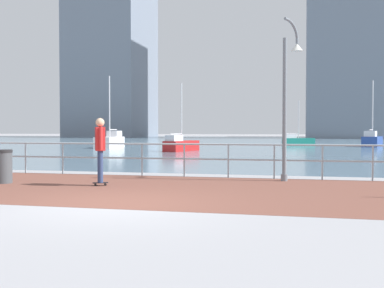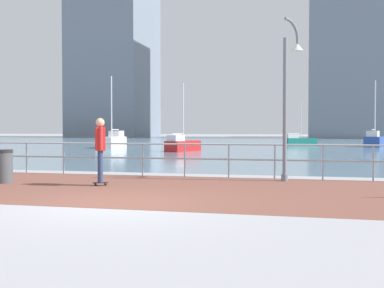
{
  "view_description": "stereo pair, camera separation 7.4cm",
  "coord_description": "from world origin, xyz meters",
  "px_view_note": "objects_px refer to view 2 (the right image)",
  "views": [
    {
      "loc": [
        3.59,
        -8.7,
        1.47
      ],
      "look_at": [
        0.78,
        3.39,
        1.1
      ],
      "focal_mm": 44.04,
      "sensor_mm": 36.0,
      "label": 1
    },
    {
      "loc": [
        3.66,
        -8.68,
        1.47
      ],
      "look_at": [
        0.78,
        3.39,
        1.1
      ],
      "focal_mm": 44.04,
      "sensor_mm": 36.0,
      "label": 2
    }
  ],
  "objects_px": {
    "sailboat_teal": "(112,141)",
    "sailboat_white": "(182,145)",
    "lamppost": "(289,91)",
    "sailboat_blue": "(300,141)",
    "trash_bin": "(4,166)",
    "sailboat_gray": "(374,140)",
    "skateboarder": "(100,145)"
  },
  "relations": [
    {
      "from": "sailboat_gray",
      "to": "sailboat_blue",
      "type": "relative_size",
      "value": 1.33
    },
    {
      "from": "sailboat_blue",
      "to": "trash_bin",
      "type": "bearing_deg",
      "value": -101.94
    },
    {
      "from": "trash_bin",
      "to": "sailboat_teal",
      "type": "relative_size",
      "value": 0.16
    },
    {
      "from": "trash_bin",
      "to": "sailboat_white",
      "type": "distance_m",
      "value": 20.04
    },
    {
      "from": "trash_bin",
      "to": "sailboat_blue",
      "type": "bearing_deg",
      "value": 78.06
    },
    {
      "from": "lamppost",
      "to": "sailboat_white",
      "type": "bearing_deg",
      "value": 113.83
    },
    {
      "from": "sailboat_teal",
      "to": "sailboat_gray",
      "type": "distance_m",
      "value": 22.82
    },
    {
      "from": "sailboat_white",
      "to": "lamppost",
      "type": "bearing_deg",
      "value": -66.17
    },
    {
      "from": "skateboarder",
      "to": "trash_bin",
      "type": "bearing_deg",
      "value": -178.98
    },
    {
      "from": "lamppost",
      "to": "sailboat_teal",
      "type": "xyz_separation_m",
      "value": [
        -14.99,
        22.33,
        -2.03
      ]
    },
    {
      "from": "skateboarder",
      "to": "sailboat_teal",
      "type": "distance_m",
      "value": 26.76
    },
    {
      "from": "lamppost",
      "to": "sailboat_blue",
      "type": "relative_size",
      "value": 1.07
    },
    {
      "from": "sailboat_teal",
      "to": "sailboat_white",
      "type": "height_order",
      "value": "sailboat_teal"
    },
    {
      "from": "trash_bin",
      "to": "sailboat_blue",
      "type": "height_order",
      "value": "sailboat_blue"
    },
    {
      "from": "sailboat_gray",
      "to": "skateboarder",
      "type": "bearing_deg",
      "value": -109.06
    },
    {
      "from": "trash_bin",
      "to": "sailboat_gray",
      "type": "height_order",
      "value": "sailboat_gray"
    },
    {
      "from": "lamppost",
      "to": "skateboarder",
      "type": "bearing_deg",
      "value": -153.29
    },
    {
      "from": "skateboarder",
      "to": "sailboat_teal",
      "type": "xyz_separation_m",
      "value": [
        -10.2,
        24.74,
        -0.51
      ]
    },
    {
      "from": "sailboat_teal",
      "to": "sailboat_blue",
      "type": "xyz_separation_m",
      "value": [
        14.98,
        11.25,
        -0.14
      ]
    },
    {
      "from": "trash_bin",
      "to": "sailboat_white",
      "type": "height_order",
      "value": "sailboat_white"
    },
    {
      "from": "sailboat_gray",
      "to": "sailboat_blue",
      "type": "distance_m",
      "value": 7.32
    },
    {
      "from": "sailboat_teal",
      "to": "sailboat_blue",
      "type": "distance_m",
      "value": 18.74
    },
    {
      "from": "trash_bin",
      "to": "sailboat_teal",
      "type": "height_order",
      "value": "sailboat_teal"
    },
    {
      "from": "sailboat_teal",
      "to": "skateboarder",
      "type": "bearing_deg",
      "value": -67.59
    },
    {
      "from": "skateboarder",
      "to": "sailboat_gray",
      "type": "xyz_separation_m",
      "value": [
        11.25,
        32.55,
        -0.52
      ]
    },
    {
      "from": "sailboat_gray",
      "to": "lamppost",
      "type": "bearing_deg",
      "value": -102.09
    },
    {
      "from": "sailboat_gray",
      "to": "sailboat_white",
      "type": "xyz_separation_m",
      "value": [
        -14.22,
        -12.56,
        -0.11
      ]
    },
    {
      "from": "sailboat_teal",
      "to": "sailboat_white",
      "type": "relative_size",
      "value": 1.25
    },
    {
      "from": "sailboat_gray",
      "to": "sailboat_white",
      "type": "relative_size",
      "value": 1.24
    },
    {
      "from": "sailboat_teal",
      "to": "sailboat_gray",
      "type": "xyz_separation_m",
      "value": [
        21.45,
        7.81,
        -0.0
      ]
    },
    {
      "from": "sailboat_white",
      "to": "sailboat_gray",
      "type": "bearing_deg",
      "value": 41.45
    },
    {
      "from": "sailboat_white",
      "to": "sailboat_blue",
      "type": "xyz_separation_m",
      "value": [
        7.76,
        16.0,
        -0.03
      ]
    }
  ]
}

